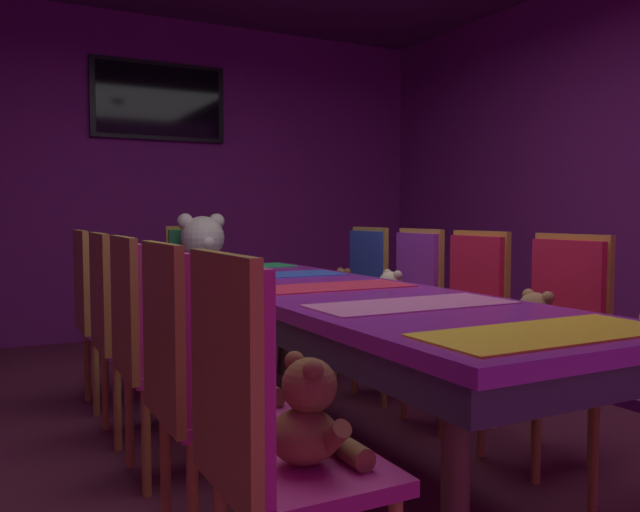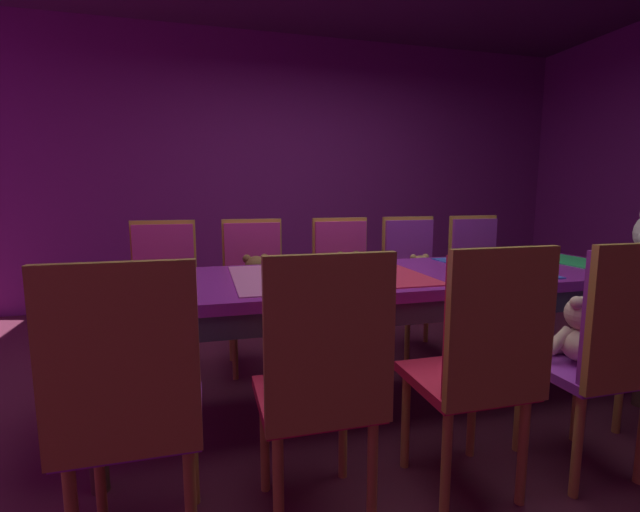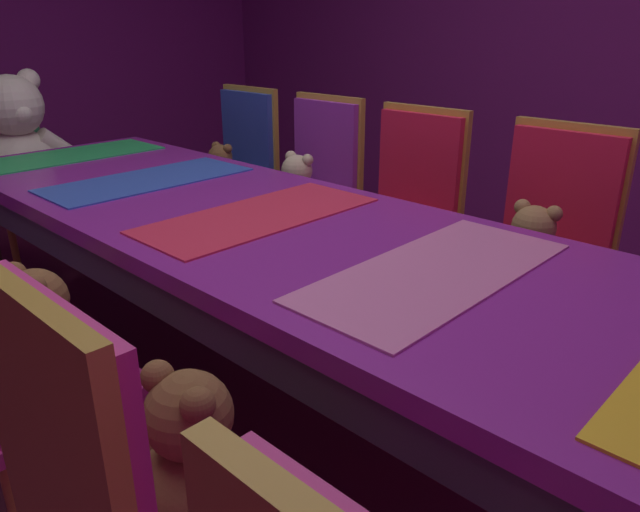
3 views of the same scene
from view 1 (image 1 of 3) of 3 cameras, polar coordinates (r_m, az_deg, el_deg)
ground_plane at (r=3.11m, az=0.78°, el=-16.46°), size 7.90×7.90×0.00m
wall_back at (r=5.95m, az=-14.08°, el=6.74°), size 5.20×0.12×2.80m
banquet_table at (r=2.95m, az=0.79°, el=-4.39°), size 0.90×3.02×0.75m
chair_left_0 at (r=1.56m, az=-5.64°, el=-14.00°), size 0.42×0.41×0.98m
teddy_left_0 at (r=1.63m, az=-0.81°, el=-14.06°), size 0.22×0.29×0.27m
chair_left_1 at (r=2.09m, az=-11.52°, el=-9.48°), size 0.42×0.41×0.98m
teddy_left_1 at (r=2.14m, az=-7.73°, el=-9.33°), size 0.25×0.33×0.31m
chair_left_2 at (r=2.70m, az=-15.16°, el=-6.57°), size 0.42×0.41×0.98m
teddy_left_2 at (r=2.74m, az=-12.16°, el=-6.53°), size 0.25×0.33×0.31m
chair_left_3 at (r=3.23m, az=-17.38°, el=-4.95°), size 0.42×0.41×0.98m
teddy_left_3 at (r=3.26m, az=-14.90°, el=-5.24°), size 0.22×0.28×0.27m
chair_left_4 at (r=3.78m, az=-19.03°, el=-3.73°), size 0.42×0.41×0.98m
teddy_left_4 at (r=3.81m, az=-16.89°, el=-3.88°), size 0.23×0.30×0.28m
chair_right_1 at (r=3.02m, az=20.21°, el=-5.59°), size 0.42×0.41×0.98m
teddy_right_1 at (r=2.92m, az=18.29°, el=-6.14°), size 0.24×0.31×0.29m
chair_right_2 at (r=3.45m, az=12.89°, el=-4.33°), size 0.42×0.41×0.98m
chair_right_3 at (r=3.89m, az=7.90°, el=-3.37°), size 0.42×0.41×0.98m
teddy_right_3 at (r=3.81m, az=6.12°, el=-3.72°), size 0.24×0.31×0.29m
chair_right_4 at (r=4.36m, az=3.52°, el=-2.57°), size 0.42×0.41×0.98m
teddy_right_4 at (r=4.30m, az=1.90°, el=-3.03°), size 0.21×0.27×0.26m
throne_chair at (r=4.85m, az=-10.79°, el=-2.00°), size 0.41×0.42×0.98m
king_teddy_bear at (r=4.68m, az=-10.22°, el=-0.66°), size 0.66×0.51×0.62m
wall_tv at (r=5.93m, az=-13.96°, el=13.08°), size 1.15×0.06×0.67m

